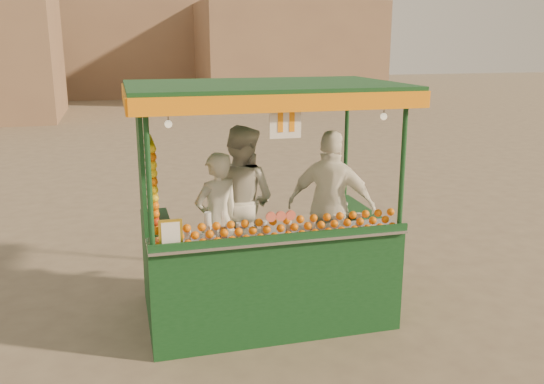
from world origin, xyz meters
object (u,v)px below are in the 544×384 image
object	(u,v)px
juice_cart	(260,246)
vendor_right	(331,207)
vendor_middle	(242,200)
vendor_left	(217,221)

from	to	relation	value
juice_cart	vendor_right	distance (m)	0.97
juice_cart	vendor_middle	size ratio (longest dim) A/B	1.60
vendor_right	vendor_left	bearing A→B (deg)	28.02
juice_cart	vendor_right	xyz separation A→B (m)	(0.89, 0.17, 0.34)
juice_cart	vendor_left	xyz separation A→B (m)	(-0.42, 0.32, 0.24)
vendor_left	vendor_right	size ratio (longest dim) A/B	0.88
juice_cart	vendor_right	size ratio (longest dim) A/B	1.63
vendor_left	vendor_right	world-z (taller)	vendor_right
vendor_left	vendor_middle	bearing A→B (deg)	-157.82
vendor_left	vendor_right	xyz separation A→B (m)	(1.32, -0.14, 0.11)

